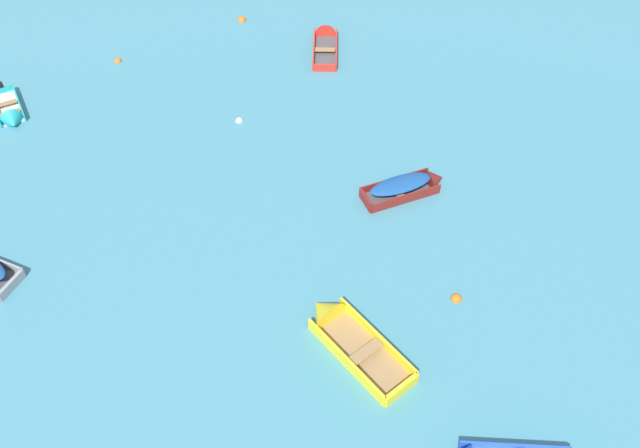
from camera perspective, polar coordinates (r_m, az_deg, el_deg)
name	(u,v)px	position (r m, az deg, el deg)	size (l,w,h in m)	color
rowboat_turquoise_outer_left	(11,115)	(32.98, -24.49, 8.32)	(2.61, 2.83, 0.97)	beige
rowboat_yellow_back_row_center	(340,329)	(22.42, 1.73, -8.76)	(4.12, 3.64, 1.29)	#99754C
rowboat_maroon_center	(412,185)	(26.81, 7.69, 3.27)	(3.37, 2.77, 0.98)	#4C4C51
rowboat_red_back_row_right	(325,39)	(34.96, 0.46, 15.26)	(1.77, 3.75, 1.05)	#4C4C51
mooring_buoy_far_field	(118,61)	(35.00, -16.55, 12.93)	(0.34, 0.34, 0.34)	orange
mooring_buoy_midfield	(242,20)	(36.94, -6.57, 16.58)	(0.44, 0.44, 0.44)	orange
mooring_buoy_trailing	(239,121)	(30.21, -6.79, 8.57)	(0.32, 0.32, 0.32)	silver
mooring_buoy_outer_edge	(456,299)	(23.84, 11.33, -6.17)	(0.39, 0.39, 0.39)	orange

